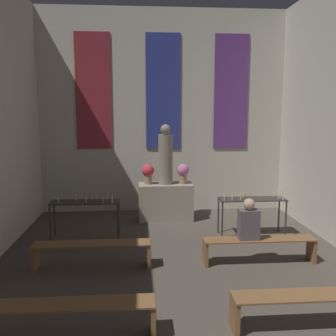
{
  "coord_description": "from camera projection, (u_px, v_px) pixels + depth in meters",
  "views": [
    {
      "loc": [
        -0.65,
        -0.3,
        2.72
      ],
      "look_at": [
        0.0,
        8.17,
        1.45
      ],
      "focal_mm": 40.0,
      "sensor_mm": 36.0,
      "label": 1
    }
  ],
  "objects": [
    {
      "name": "flower_vase_right",
      "position": [
        183.0,
        172.0,
        9.45
      ],
      "size": [
        0.31,
        0.31,
        0.5
      ],
      "color": "#937A5B",
      "rests_on": "altar"
    },
    {
      "name": "candle_rack_right",
      "position": [
        252.0,
        203.0,
        8.26
      ],
      "size": [
        1.47,
        0.47,
        1.02
      ],
      "color": "#332D28",
      "rests_on": "ground_plane"
    },
    {
      "name": "person_seated",
      "position": [
        249.0,
        221.0,
        6.69
      ],
      "size": [
        0.36,
        0.24,
        0.75
      ],
      "color": "#564C56",
      "rests_on": "pew_back_right"
    },
    {
      "name": "candle_rack_left",
      "position": [
        86.0,
        206.0,
        7.99
      ],
      "size": [
        1.47,
        0.47,
        1.02
      ],
      "color": "#332D28",
      "rests_on": "ground_plane"
    },
    {
      "name": "pew_back_right",
      "position": [
        259.0,
        245.0,
        6.77
      ],
      "size": [
        2.03,
        0.36,
        0.46
      ],
      "color": "brown",
      "rests_on": "ground_plane"
    },
    {
      "name": "statue",
      "position": [
        166.0,
        157.0,
        9.35
      ],
      "size": [
        0.36,
        0.36,
        1.5
      ],
      "color": "gray",
      "rests_on": "altar"
    },
    {
      "name": "pew_second_right",
      "position": [
        312.0,
        303.0,
        4.71
      ],
      "size": [
        2.03,
        0.36,
        0.46
      ],
      "color": "brown",
      "rests_on": "ground_plane"
    },
    {
      "name": "pew_second_left",
      "position": [
        71.0,
        313.0,
        4.48
      ],
      "size": [
        2.03,
        0.36,
        0.46
      ],
      "color": "brown",
      "rests_on": "ground_plane"
    },
    {
      "name": "altar",
      "position": [
        166.0,
        202.0,
        9.52
      ],
      "size": [
        1.36,
        0.66,
        0.92
      ],
      "color": "gray",
      "rests_on": "ground_plane"
    },
    {
      "name": "flower_vase_left",
      "position": [
        148.0,
        173.0,
        9.38
      ],
      "size": [
        0.31,
        0.31,
        0.5
      ],
      "color": "#937A5B",
      "rests_on": "altar"
    },
    {
      "name": "pew_back_left",
      "position": [
        92.0,
        250.0,
        6.54
      ],
      "size": [
        2.03,
        0.36,
        0.46
      ],
      "color": "brown",
      "rests_on": "ground_plane"
    },
    {
      "name": "wall_back",
      "position": [
        163.0,
        111.0,
        10.16
      ],
      "size": [
        6.85,
        0.16,
        5.44
      ],
      "color": "beige",
      "rests_on": "ground_plane"
    }
  ]
}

